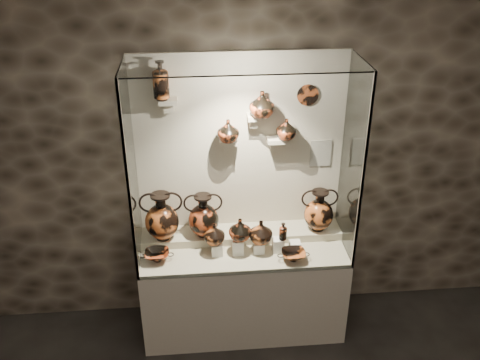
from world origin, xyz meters
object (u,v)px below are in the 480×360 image
amphora_right (319,210)px  kylix_left (157,255)px  lekythos_small (283,230)px  jug_a (214,234)px  jug_b (240,229)px  ovoid_vase_c (286,129)px  amphora_mid (203,215)px  lekythos_tall (161,79)px  ovoid_vase_b (262,104)px  amphora_left (162,216)px  kylix_right (293,255)px  ovoid_vase_a (228,131)px  jug_c (261,232)px

amphora_right → kylix_left: amphora_right is taller
lekythos_small → jug_a: bearing=-169.4°
jug_b → ovoid_vase_c: size_ratio=1.12×
amphora_mid → lekythos_tall: 1.18m
amphora_right → ovoid_vase_c: bearing=154.3°
ovoid_vase_b → lekythos_small: bearing=-37.4°
amphora_mid → kylix_left: size_ratio=1.50×
lekythos_small → amphora_left: bearing=-177.2°
amphora_right → kylix_right: (-0.27, -0.33, -0.21)m
amphora_mid → kylix_right: size_ratio=1.54×
jug_a → lekythos_tall: size_ratio=0.55×
amphora_right → jug_a: (-0.89, -0.18, -0.07)m
jug_a → jug_b: 0.21m
jug_b → kylix_right: (0.42, -0.14, -0.18)m
lekythos_small → kylix_right: (0.07, -0.12, -0.16)m
ovoid_vase_a → ovoid_vase_b: bearing=2.6°
jug_c → ovoid_vase_b: 1.03m
jug_b → jug_c: jug_b is taller
amphora_mid → amphora_right: size_ratio=1.03×
amphora_right → jug_c: amphora_right is taller
amphora_mid → lekythos_small: amphora_mid is taller
amphora_mid → kylix_right: (0.70, -0.32, -0.21)m
amphora_mid → jug_a: size_ratio=2.13×
amphora_left → ovoid_vase_a: size_ratio=2.32×
lekythos_small → ovoid_vase_c: bearing=95.2°
amphora_mid → jug_a: bearing=-86.0°
ovoid_vase_b → jug_a: bearing=-129.1°
kylix_left → ovoid_vase_c: (1.06, 0.30, 0.92)m
amphora_left → jug_b: 0.65m
amphora_left → kylix_left: size_ratio=1.64×
amphora_mid → jug_b: 0.34m
amphora_left → ovoid_vase_a: bearing=4.7°
kylix_left → ovoid_vase_c: ovoid_vase_c is taller
amphora_left → jug_c: 0.82m
kylix_right → lekythos_small: bearing=99.0°
amphora_left → lekythos_tall: size_ratio=1.28×
lekythos_small → jug_b: bearing=-169.7°
jug_a → kylix_left: size_ratio=0.70×
jug_b → lekythos_tall: size_ratio=0.58×
kylix_left → kylix_right: bearing=-22.6°
ovoid_vase_a → ovoid_vase_c: bearing=5.8°
amphora_mid → ovoid_vase_c: 0.98m
amphora_left → ovoid_vase_b: (0.81, 0.07, 0.91)m
lekythos_tall → amphora_mid: bearing=-20.4°
amphora_left → ovoid_vase_c: size_ratio=2.47×
amphora_right → lekythos_small: amphora_right is taller
ovoid_vase_c → lekythos_small: bearing=-103.9°
jug_a → ovoid_vase_a: bearing=47.2°
jug_a → lekythos_small: 0.55m
amphora_mid → kylix_left: bearing=-169.8°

